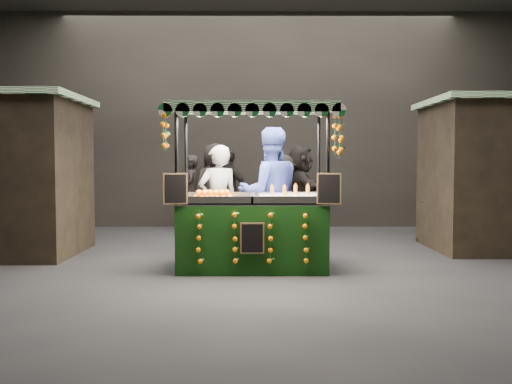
{
  "coord_description": "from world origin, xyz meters",
  "views": [
    {
      "loc": [
        -0.1,
        -8.23,
        1.51
      ],
      "look_at": [
        -0.07,
        0.02,
        1.08
      ],
      "focal_mm": 39.65,
      "sensor_mm": 36.0,
      "label": 1
    }
  ],
  "objects": [
    {
      "name": "shopper_5",
      "position": [
        0.89,
        3.67,
        0.94
      ],
      "size": [
        0.89,
        1.82,
        1.88
      ],
      "rotation": [
        0.0,
        0.0,
        1.77
      ],
      "color": "black",
      "rests_on": "ground"
    },
    {
      "name": "market_hall",
      "position": [
        0.0,
        0.0,
        3.38
      ],
      "size": [
        12.1,
        10.1,
        5.05
      ],
      "color": "black",
      "rests_on": "ground"
    },
    {
      "name": "shopper_6",
      "position": [
        -1.55,
        4.6,
        0.84
      ],
      "size": [
        0.48,
        0.66,
        1.68
      ],
      "rotation": [
        0.0,
        0.0,
        -1.43
      ],
      "color": "#2A2422",
      "rests_on": "ground"
    },
    {
      "name": "juice_stall",
      "position": [
        -0.11,
        -0.29,
        0.72
      ],
      "size": [
        2.39,
        1.4,
        2.31
      ],
      "color": "black",
      "rests_on": "ground"
    },
    {
      "name": "shopper_4",
      "position": [
        -0.93,
        3.77,
        0.96
      ],
      "size": [
        1.12,
        0.98,
        1.92
      ],
      "rotation": [
        0.0,
        0.0,
        3.63
      ],
      "color": "black",
      "rests_on": "ground"
    },
    {
      "name": "ground",
      "position": [
        0.0,
        0.0,
        0.0
      ],
      "size": [
        12.0,
        12.0,
        0.0
      ],
      "primitive_type": "plane",
      "color": "black",
      "rests_on": "ground"
    },
    {
      "name": "shopper_0",
      "position": [
        -3.58,
        2.13,
        0.96
      ],
      "size": [
        0.71,
        0.47,
        1.92
      ],
      "rotation": [
        0.0,
        0.0,
        0.01
      ],
      "color": "#282521",
      "rests_on": "ground"
    },
    {
      "name": "vendor_blue",
      "position": [
        0.15,
        0.51,
        1.03
      ],
      "size": [
        1.13,
        0.96,
        2.05
      ],
      "rotation": [
        0.0,
        0.0,
        3.34
      ],
      "color": "navy",
      "rests_on": "ground"
    },
    {
      "name": "shopper_2",
      "position": [
        -0.65,
        4.26,
        0.89
      ],
      "size": [
        1.09,
        0.99,
        1.79
      ],
      "rotation": [
        0.0,
        0.0,
        2.48
      ],
      "color": "black",
      "rests_on": "ground"
    },
    {
      "name": "shopper_1",
      "position": [
        3.31,
        2.18,
        0.85
      ],
      "size": [
        1.05,
        1.03,
        1.7
      ],
      "rotation": [
        0.0,
        0.0,
        -0.72
      ],
      "color": "black",
      "rests_on": "ground"
    },
    {
      "name": "vendor_grey",
      "position": [
        -0.66,
        0.55,
        0.89
      ],
      "size": [
        0.77,
        0.66,
        1.78
      ],
      "rotation": [
        0.0,
        0.0,
        3.58
      ],
      "color": "slate",
      "rests_on": "ground"
    },
    {
      "name": "shopper_3",
      "position": [
        0.46,
        3.24,
        0.84
      ],
      "size": [
        1.17,
        1.23,
        1.67
      ],
      "rotation": [
        0.0,
        0.0,
        0.88
      ],
      "color": "black",
      "rests_on": "ground"
    }
  ]
}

